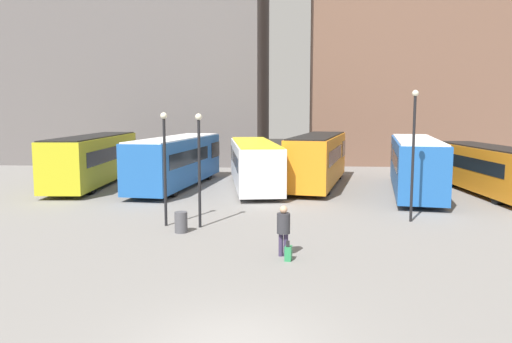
{
  "coord_description": "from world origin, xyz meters",
  "views": [
    {
      "loc": [
        1.3,
        -9.68,
        4.88
      ],
      "look_at": [
        -0.93,
        15.65,
        1.81
      ],
      "focal_mm": 35.0,
      "sensor_mm": 36.0,
      "label": 1
    }
  ],
  "objects_px": {
    "bus_5": "(487,168)",
    "suitcase": "(288,253)",
    "bus_3": "(318,158)",
    "trash_bin": "(181,222)",
    "lamp_post_1": "(165,158)",
    "bus_4": "(415,163)",
    "traveler": "(283,226)",
    "lamp_post_0": "(199,160)",
    "bus_2": "(254,162)",
    "bus_1": "(178,160)",
    "lamp_post_2": "(413,145)",
    "bus_0": "(95,158)"
  },
  "relations": [
    {
      "from": "bus_3",
      "to": "trash_bin",
      "type": "relative_size",
      "value": 13.94
    },
    {
      "from": "lamp_post_1",
      "to": "bus_4",
      "type": "bearing_deg",
      "value": 38.25
    },
    {
      "from": "bus_4",
      "to": "suitcase",
      "type": "bearing_deg",
      "value": 161.81
    },
    {
      "from": "lamp_post_2",
      "to": "lamp_post_0",
      "type": "bearing_deg",
      "value": -168.12
    },
    {
      "from": "bus_5",
      "to": "suitcase",
      "type": "distance_m",
      "value": 18.45
    },
    {
      "from": "suitcase",
      "to": "lamp_post_2",
      "type": "height_order",
      "value": "lamp_post_2"
    },
    {
      "from": "traveler",
      "to": "lamp_post_2",
      "type": "relative_size",
      "value": 0.3
    },
    {
      "from": "bus_0",
      "to": "lamp_post_0",
      "type": "distance_m",
      "value": 15.19
    },
    {
      "from": "bus_5",
      "to": "suitcase",
      "type": "bearing_deg",
      "value": 136.21
    },
    {
      "from": "lamp_post_1",
      "to": "bus_1",
      "type": "bearing_deg",
      "value": 101.31
    },
    {
      "from": "bus_1",
      "to": "lamp_post_0",
      "type": "xyz_separation_m",
      "value": [
        3.74,
        -11.29,
        1.12
      ]
    },
    {
      "from": "suitcase",
      "to": "lamp_post_2",
      "type": "distance_m",
      "value": 8.86
    },
    {
      "from": "bus_1",
      "to": "lamp_post_1",
      "type": "distance_m",
      "value": 11.41
    },
    {
      "from": "bus_1",
      "to": "bus_2",
      "type": "xyz_separation_m",
      "value": [
        4.98,
        0.1,
        -0.14
      ]
    },
    {
      "from": "suitcase",
      "to": "bus_2",
      "type": "bearing_deg",
      "value": 17.71
    },
    {
      "from": "bus_5",
      "to": "lamp_post_1",
      "type": "bearing_deg",
      "value": 115.0
    },
    {
      "from": "bus_2",
      "to": "lamp_post_2",
      "type": "xyz_separation_m",
      "value": [
        7.9,
        -9.47,
        1.79
      ]
    },
    {
      "from": "bus_4",
      "to": "bus_5",
      "type": "bearing_deg",
      "value": -82.98
    },
    {
      "from": "bus_3",
      "to": "bus_5",
      "type": "bearing_deg",
      "value": -94.74
    },
    {
      "from": "lamp_post_0",
      "to": "trash_bin",
      "type": "relative_size",
      "value": 5.65
    },
    {
      "from": "bus_5",
      "to": "trash_bin",
      "type": "relative_size",
      "value": 12.62
    },
    {
      "from": "bus_4",
      "to": "bus_1",
      "type": "bearing_deg",
      "value": 93.79
    },
    {
      "from": "lamp_post_2",
      "to": "bus_4",
      "type": "bearing_deg",
      "value": 76.53
    },
    {
      "from": "lamp_post_0",
      "to": "lamp_post_2",
      "type": "distance_m",
      "value": 9.36
    },
    {
      "from": "bus_1",
      "to": "lamp_post_1",
      "type": "bearing_deg",
      "value": -163.55
    },
    {
      "from": "lamp_post_1",
      "to": "lamp_post_2",
      "type": "distance_m",
      "value": 10.82
    },
    {
      "from": "bus_0",
      "to": "bus_1",
      "type": "relative_size",
      "value": 1.04
    },
    {
      "from": "bus_0",
      "to": "bus_5",
      "type": "distance_m",
      "value": 24.87
    },
    {
      "from": "bus_2",
      "to": "lamp_post_1",
      "type": "height_order",
      "value": "lamp_post_1"
    },
    {
      "from": "bus_2",
      "to": "suitcase",
      "type": "height_order",
      "value": "bus_2"
    },
    {
      "from": "bus_2",
      "to": "lamp_post_1",
      "type": "bearing_deg",
      "value": 156.31
    },
    {
      "from": "traveler",
      "to": "lamp_post_0",
      "type": "xyz_separation_m",
      "value": [
        -3.66,
        3.94,
        1.85
      ]
    },
    {
      "from": "bus_1",
      "to": "bus_0",
      "type": "bearing_deg",
      "value": 90.31
    },
    {
      "from": "bus_4",
      "to": "bus_5",
      "type": "distance_m",
      "value": 4.18
    },
    {
      "from": "bus_3",
      "to": "suitcase",
      "type": "height_order",
      "value": "bus_3"
    },
    {
      "from": "bus_0",
      "to": "bus_4",
      "type": "distance_m",
      "value": 20.71
    },
    {
      "from": "traveler",
      "to": "lamp_post_1",
      "type": "height_order",
      "value": "lamp_post_1"
    },
    {
      "from": "trash_bin",
      "to": "traveler",
      "type": "bearing_deg",
      "value": -34.93
    },
    {
      "from": "bus_3",
      "to": "traveler",
      "type": "relative_size",
      "value": 6.81
    },
    {
      "from": "bus_1",
      "to": "bus_5",
      "type": "height_order",
      "value": "bus_1"
    },
    {
      "from": "traveler",
      "to": "lamp_post_2",
      "type": "height_order",
      "value": "lamp_post_2"
    },
    {
      "from": "bus_1",
      "to": "trash_bin",
      "type": "relative_size",
      "value": 14.4
    },
    {
      "from": "lamp_post_0",
      "to": "lamp_post_2",
      "type": "xyz_separation_m",
      "value": [
        9.15,
        1.92,
        0.53
      ]
    },
    {
      "from": "bus_3",
      "to": "bus_0",
      "type": "bearing_deg",
      "value": 102.96
    },
    {
      "from": "lamp_post_1",
      "to": "bus_3",
      "type": "bearing_deg",
      "value": 60.87
    },
    {
      "from": "suitcase",
      "to": "lamp_post_2",
      "type": "bearing_deg",
      "value": -31.49
    },
    {
      "from": "bus_0",
      "to": "trash_bin",
      "type": "height_order",
      "value": "bus_0"
    },
    {
      "from": "bus_3",
      "to": "lamp_post_1",
      "type": "distance_m",
      "value": 14.26
    },
    {
      "from": "bus_4",
      "to": "suitcase",
      "type": "xyz_separation_m",
      "value": [
        -7.26,
        -14.53,
        -1.54
      ]
    },
    {
      "from": "bus_2",
      "to": "lamp_post_1",
      "type": "distance_m",
      "value": 11.64
    }
  ]
}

